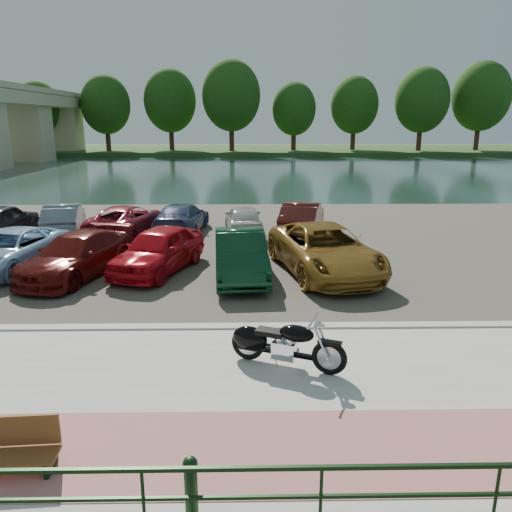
{
  "coord_description": "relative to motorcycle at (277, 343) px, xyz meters",
  "views": [
    {
      "loc": [
        -0.82,
        -8.71,
        4.69
      ],
      "look_at": [
        -0.58,
        4.58,
        1.1
      ],
      "focal_mm": 35.0,
      "sensor_mm": 36.0,
      "label": 1
    }
  ],
  "objects": [
    {
      "name": "car_11",
      "position": [
        -3.39,
        12.3,
        0.12
      ],
      "size": [
        2.24,
        4.57,
        1.28
      ],
      "primitive_type": "imported",
      "rotation": [
        0.0,
        0.0,
        3.04
      ],
      "color": "#344466",
      "rests_on": "parking_lot"
    },
    {
      "name": "promenade",
      "position": [
        0.26,
        -1.14,
        -0.51
      ],
      "size": [
        60.0,
        6.0,
        0.1
      ],
      "primitive_type": "cube",
      "color": "#AEACA4",
      "rests_on": "ground"
    },
    {
      "name": "far_trees",
      "position": [
        4.62,
        65.65,
        6.93
      ],
      "size": [
        70.25,
        10.68,
        12.52
      ],
      "color": "#382014",
      "rests_on": "far_bank"
    },
    {
      "name": "pink_path",
      "position": [
        0.26,
        -2.64,
        -0.46
      ],
      "size": [
        60.0,
        2.0,
        0.01
      ],
      "primitive_type": "cube",
      "color": "#AC6961",
      "rests_on": "promenade"
    },
    {
      "name": "bollards",
      "position": [
        -1.41,
        -3.84,
        -0.02
      ],
      "size": [
        10.68,
        0.18,
        0.81
      ],
      "color": "black",
      "rests_on": "promenade"
    },
    {
      "name": "kerb",
      "position": [
        0.26,
        1.86,
        -0.49
      ],
      "size": [
        60.0,
        0.3,
        0.14
      ],
      "primitive_type": "cube",
      "color": "#AEACA4",
      "rests_on": "ground"
    },
    {
      "name": "car_4",
      "position": [
        -3.39,
        6.54,
        0.19
      ],
      "size": [
        2.92,
        4.52,
        1.43
      ],
      "primitive_type": "imported",
      "rotation": [
        0.0,
        0.0,
        -0.32
      ],
      "color": "red",
      "rests_on": "parking_lot"
    },
    {
      "name": "railing",
      "position": [
        0.26,
        -4.14,
        0.23
      ],
      "size": [
        24.04,
        0.05,
        0.9
      ],
      "color": "black",
      "rests_on": "promenade"
    },
    {
      "name": "car_12",
      "position": [
        -0.72,
        12.01,
        0.11
      ],
      "size": [
        1.79,
        3.82,
        1.27
      ],
      "primitive_type": "imported",
      "rotation": [
        0.0,
        0.0,
        3.22
      ],
      "color": "beige",
      "rests_on": "parking_lot"
    },
    {
      "name": "car_10",
      "position": [
        -5.7,
        12.04,
        0.1
      ],
      "size": [
        2.88,
        4.81,
        1.25
      ],
      "primitive_type": "imported",
      "rotation": [
        0.0,
        0.0,
        2.96
      ],
      "color": "maroon",
      "rests_on": "parking_lot"
    },
    {
      "name": "ground",
      "position": [
        0.26,
        -0.14,
        -0.56
      ],
      "size": [
        200.0,
        200.0,
        0.0
      ],
      "primitive_type": "plane",
      "color": "#595447",
      "rests_on": "ground"
    },
    {
      "name": "car_2",
      "position": [
        -8.21,
        6.8,
        0.13
      ],
      "size": [
        3.01,
        4.98,
        1.29
      ],
      "primitive_type": "imported",
      "rotation": [
        0.0,
        0.0,
        -0.19
      ],
      "color": "#9BC3E1",
      "rests_on": "parking_lot"
    },
    {
      "name": "motorcycle",
      "position": [
        0.0,
        0.0,
        0.0
      ],
      "size": [
        2.21,
        1.14,
        1.05
      ],
      "rotation": [
        0.0,
        0.0,
        -0.4
      ],
      "color": "black",
      "rests_on": "promenade"
    },
    {
      "name": "river",
      "position": [
        0.26,
        39.86,
        -0.56
      ],
      "size": [
        120.0,
        40.0,
        0.0
      ],
      "primitive_type": "cube",
      "color": "#1B322C",
      "rests_on": "ground"
    },
    {
      "name": "car_3",
      "position": [
        -5.85,
        6.09,
        0.14
      ],
      "size": [
        3.01,
        4.87,
        1.32
      ],
      "primitive_type": "imported",
      "rotation": [
        0.0,
        0.0,
        -0.28
      ],
      "color": "#540E0C",
      "rests_on": "parking_lot"
    },
    {
      "name": "car_8",
      "position": [
        -10.84,
        12.0,
        0.14
      ],
      "size": [
        1.91,
        4.03,
        1.33
      ],
      "primitive_type": "imported",
      "rotation": [
        0.0,
        0.0,
        3.05
      ],
      "color": "black",
      "rests_on": "parking_lot"
    },
    {
      "name": "car_9",
      "position": [
        -8.35,
        12.15,
        0.13
      ],
      "size": [
        2.21,
        4.18,
        1.31
      ],
      "primitive_type": "imported",
      "rotation": [
        0.0,
        0.0,
        3.36
      ],
      "color": "slate",
      "rests_on": "parking_lot"
    },
    {
      "name": "parking_lot",
      "position": [
        0.26,
        10.86,
        -0.54
      ],
      "size": [
        60.0,
        18.0,
        0.04
      ],
      "primitive_type": "cube",
      "color": "#434036",
      "rests_on": "ground"
    },
    {
      "name": "car_13",
      "position": [
        1.78,
        11.95,
        0.18
      ],
      "size": [
        2.43,
        4.46,
        1.39
      ],
      "primitive_type": "imported",
      "rotation": [
        0.0,
        0.0,
        2.9
      ],
      "color": "#561A16",
      "rests_on": "parking_lot"
    },
    {
      "name": "car_6",
      "position": [
        1.87,
        6.26,
        0.24
      ],
      "size": [
        3.57,
        5.84,
        1.51
      ],
      "primitive_type": "imported",
      "rotation": [
        0.0,
        0.0,
        0.21
      ],
      "color": "olive",
      "rests_on": "parking_lot"
    },
    {
      "name": "far_bank",
      "position": [
        0.26,
        71.86,
        -0.26
      ],
      "size": [
        120.0,
        24.0,
        0.6
      ],
      "primitive_type": "cube",
      "color": "#1D4217",
      "rests_on": "ground"
    },
    {
      "name": "car_5",
      "position": [
        -0.77,
        5.87,
        0.19
      ],
      "size": [
        1.8,
        4.43,
        1.43
      ],
      "primitive_type": "imported",
      "rotation": [
        0.0,
        0.0,
        0.07
      ],
      "color": "#0E341C",
      "rests_on": "parking_lot"
    }
  ]
}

